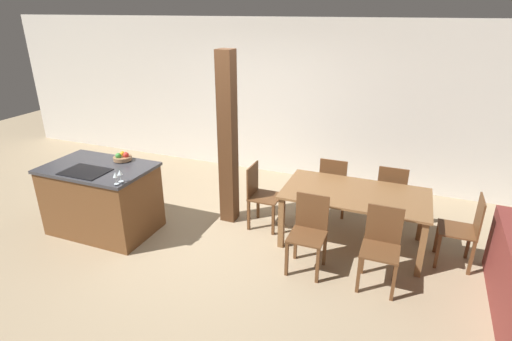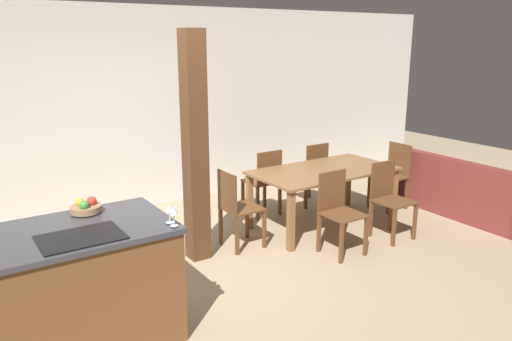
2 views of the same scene
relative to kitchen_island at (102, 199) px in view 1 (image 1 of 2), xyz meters
name	(u,v)px [view 1 (image 1 of 2)]	position (x,y,z in m)	size (l,w,h in m)	color
ground_plane	(209,235)	(1.39, 0.38, -0.47)	(16.00, 16.00, 0.00)	#9E896B
wall_back	(272,99)	(1.39, 2.86, 0.88)	(11.20, 0.08, 2.70)	silver
kitchen_island	(102,199)	(0.00, 0.00, 0.00)	(1.40, 0.89, 0.94)	brown
fruit_bowl	(123,157)	(0.18, 0.29, 0.51)	(0.24, 0.24, 0.11)	#99704C
wine_glass_near	(115,175)	(0.63, -0.37, 0.58)	(0.06, 0.06, 0.15)	silver
wine_glass_middle	(120,173)	(0.63, -0.30, 0.58)	(0.06, 0.06, 0.15)	silver
dining_table	(355,199)	(3.19, 0.89, 0.16)	(1.77, 0.95, 0.72)	brown
dining_chair_near_left	(309,231)	(2.79, 0.18, 0.00)	(0.40, 0.40, 0.89)	brown
dining_chair_near_right	(381,246)	(3.59, 0.18, 0.00)	(0.40, 0.40, 0.89)	brown
dining_chair_far_left	(334,184)	(2.79, 1.59, 0.00)	(0.40, 0.40, 0.89)	brown
dining_chair_far_right	(391,193)	(3.59, 1.59, 0.00)	(0.40, 0.40, 0.89)	brown
dining_chair_head_end	(261,194)	(1.93, 0.89, 0.00)	(0.40, 0.40, 0.89)	brown
dining_chair_foot_end	(464,229)	(4.44, 0.89, 0.00)	(0.40, 0.40, 0.89)	brown
timber_post	(228,141)	(1.45, 0.90, 0.72)	(0.21, 0.21, 2.37)	#4C2D19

